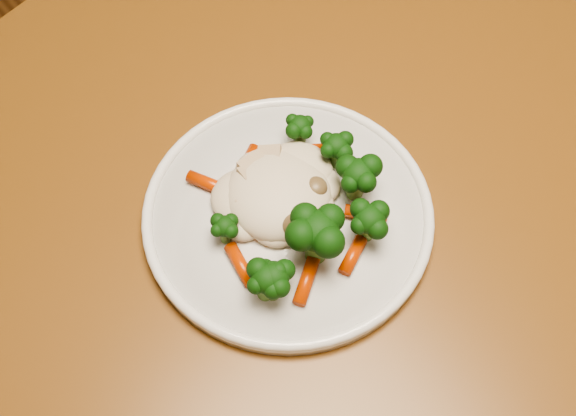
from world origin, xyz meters
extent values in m
plane|color=brown|center=(0.00, 0.00, 0.00)|extent=(3.00, 3.00, 0.00)
cube|color=brown|center=(-0.19, -0.30, 0.73)|extent=(1.34, 1.05, 0.04)
cube|color=brown|center=(0.25, 0.15, 0.35)|extent=(0.07, 0.07, 0.71)
cylinder|color=white|center=(-0.28, -0.34, 0.76)|extent=(0.26, 0.26, 0.01)
ellipsoid|color=beige|center=(-0.28, -0.32, 0.78)|extent=(0.11, 0.10, 0.04)
ellipsoid|color=black|center=(-0.35, -0.39, 0.78)|extent=(0.04, 0.04, 0.04)
ellipsoid|color=black|center=(-0.29, -0.39, 0.79)|extent=(0.06, 0.06, 0.05)
ellipsoid|color=black|center=(-0.24, -0.40, 0.78)|extent=(0.04, 0.04, 0.04)
ellipsoid|color=black|center=(-0.22, -0.36, 0.78)|extent=(0.05, 0.05, 0.04)
ellipsoid|color=black|center=(-0.21, -0.32, 0.78)|extent=(0.04, 0.04, 0.04)
ellipsoid|color=black|center=(-0.23, -0.28, 0.78)|extent=(0.03, 0.03, 0.03)
ellipsoid|color=black|center=(-0.34, -0.33, 0.78)|extent=(0.03, 0.03, 0.03)
ellipsoid|color=black|center=(-0.34, -0.39, 0.78)|extent=(0.04, 0.04, 0.04)
cylinder|color=#C13904|center=(-0.32, -0.27, 0.77)|extent=(0.03, 0.04, 0.01)
cylinder|color=#C13904|center=(-0.28, -0.28, 0.77)|extent=(0.04, 0.03, 0.01)
cylinder|color=#C13904|center=(-0.23, -0.30, 0.77)|extent=(0.05, 0.04, 0.01)
cylinder|color=#C13904|center=(-0.35, -0.36, 0.77)|extent=(0.02, 0.04, 0.01)
cylinder|color=#C13904|center=(-0.31, -0.40, 0.77)|extent=(0.05, 0.04, 0.01)
cylinder|color=#C13904|center=(-0.27, -0.41, 0.77)|extent=(0.04, 0.03, 0.01)
cylinder|color=#C13904|center=(-0.23, -0.39, 0.77)|extent=(0.04, 0.04, 0.01)
ellipsoid|color=brown|center=(-0.28, -0.33, 0.78)|extent=(0.02, 0.02, 0.02)
ellipsoid|color=brown|center=(-0.26, -0.34, 0.78)|extent=(0.02, 0.02, 0.02)
ellipsoid|color=brown|center=(-0.29, -0.33, 0.78)|extent=(0.02, 0.02, 0.01)
ellipsoid|color=brown|center=(-0.29, -0.36, 0.78)|extent=(0.02, 0.02, 0.02)
cube|color=tan|center=(-0.29, -0.30, 0.78)|extent=(0.02, 0.02, 0.01)
cube|color=tan|center=(-0.26, -0.29, 0.78)|extent=(0.03, 0.03, 0.01)
cube|color=tan|center=(-0.31, -0.31, 0.78)|extent=(0.02, 0.02, 0.01)
cube|color=tan|center=(-0.28, -0.29, 0.78)|extent=(0.02, 0.02, 0.01)
camera|label=1|loc=(-0.49, -0.60, 1.33)|focal=45.00mm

